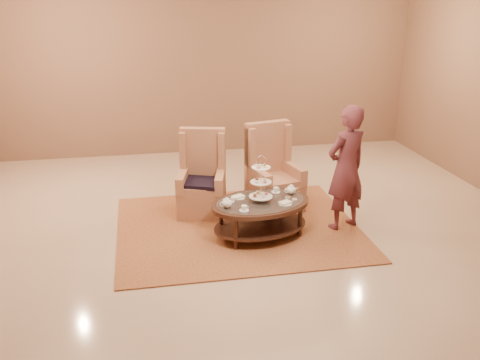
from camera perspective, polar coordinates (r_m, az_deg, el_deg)
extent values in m
plane|color=#C4A991|center=(7.04, 1.06, -6.07)|extent=(8.00, 8.00, 0.00)
cube|color=beige|center=(7.04, 1.06, -6.07)|extent=(8.00, 8.00, 0.02)
cube|color=#835C47|center=(10.36, -3.52, 12.47)|extent=(8.00, 0.04, 3.50)
cube|color=#AA6D3C|center=(7.27, -0.22, -5.08)|extent=(3.21, 2.68, 0.02)
cylinder|color=black|center=(6.60, -0.44, -5.82)|extent=(0.07, 0.07, 0.43)
cylinder|color=black|center=(6.98, 6.42, -4.44)|extent=(0.07, 0.07, 0.43)
cylinder|color=black|center=(7.00, -2.04, -4.27)|extent=(0.07, 0.07, 0.43)
cylinder|color=black|center=(7.36, 4.53, -3.06)|extent=(0.07, 0.07, 0.43)
cylinder|color=silver|center=(6.77, 2.24, -0.13)|extent=(0.01, 0.01, 0.54)
torus|color=silver|center=(6.68, 2.28, 2.06)|extent=(0.14, 0.04, 0.14)
cylinder|color=white|center=(6.84, 2.22, -1.75)|extent=(0.37, 0.37, 0.01)
cylinder|color=white|center=(6.77, 2.24, -0.21)|extent=(0.33, 0.33, 0.01)
cylinder|color=white|center=(6.70, 2.27, 1.35)|extent=(0.29, 0.29, 0.01)
cylinder|color=#B4615C|center=(6.87, 2.85, -1.47)|extent=(0.05, 0.05, 0.03)
cylinder|color=#E3BE71|center=(6.90, 1.91, -1.34)|extent=(0.05, 0.05, 0.03)
cylinder|color=brown|center=(6.80, 1.59, -1.68)|extent=(0.05, 0.05, 0.03)
cylinder|color=beige|center=(6.76, 2.54, -1.81)|extent=(0.05, 0.05, 0.03)
ellipsoid|color=#E3BE71|center=(6.81, 2.70, 0.10)|extent=(0.06, 0.06, 0.03)
ellipsoid|color=brown|center=(6.81, 1.81, 0.12)|extent=(0.06, 0.06, 0.03)
ellipsoid|color=beige|center=(6.71, 1.79, -0.19)|extent=(0.06, 0.06, 0.03)
ellipsoid|color=#B4615C|center=(6.71, 2.69, -0.20)|extent=(0.06, 0.06, 0.03)
cube|color=brown|center=(6.75, 2.54, 1.63)|extent=(0.06, 0.04, 0.02)
cube|color=beige|center=(6.73, 1.78, 1.57)|extent=(0.06, 0.04, 0.02)
cube|color=#B4615C|center=(6.65, 1.99, 1.32)|extent=(0.06, 0.04, 0.02)
cube|color=#E3BE71|center=(6.67, 2.76, 1.38)|extent=(0.06, 0.04, 0.02)
ellipsoid|color=white|center=(6.64, -1.38, -2.49)|extent=(0.16, 0.16, 0.10)
cylinder|color=white|center=(6.61, -1.39, -2.05)|extent=(0.07, 0.07, 0.01)
sphere|color=white|center=(6.61, -1.39, -1.94)|extent=(0.03, 0.03, 0.02)
cone|color=white|center=(6.66, -0.74, -2.33)|extent=(0.08, 0.04, 0.06)
torus|color=white|center=(6.61, -1.90, -2.58)|extent=(0.07, 0.03, 0.07)
ellipsoid|color=white|center=(7.10, 5.47, -1.05)|extent=(0.16, 0.16, 0.10)
cylinder|color=white|center=(7.08, 5.48, -0.64)|extent=(0.07, 0.07, 0.01)
sphere|color=white|center=(7.07, 5.49, -0.53)|extent=(0.03, 0.03, 0.02)
cone|color=white|center=(7.13, 6.04, -0.91)|extent=(0.08, 0.04, 0.06)
torus|color=white|center=(7.07, 5.01, -1.13)|extent=(0.07, 0.03, 0.07)
cylinder|color=white|center=(6.57, 0.44, -3.25)|extent=(0.14, 0.14, 0.01)
cylinder|color=white|center=(6.55, 0.44, -2.98)|extent=(0.08, 0.08, 0.06)
torus|color=white|center=(6.57, 0.76, -2.92)|extent=(0.04, 0.02, 0.04)
cylinder|color=white|center=(7.16, 3.84, -1.28)|extent=(0.14, 0.14, 0.01)
cylinder|color=white|center=(7.15, 3.85, -1.03)|extent=(0.08, 0.08, 0.06)
torus|color=white|center=(7.17, 4.14, -0.98)|extent=(0.04, 0.02, 0.04)
cylinder|color=white|center=(6.96, -0.18, -1.89)|extent=(0.21, 0.21, 0.01)
cube|color=beige|center=(6.95, -0.18, -1.77)|extent=(0.18, 0.16, 0.02)
cylinder|color=white|center=(6.79, 4.84, -2.53)|extent=(0.21, 0.21, 0.01)
cube|color=beige|center=(6.78, 4.84, -2.41)|extent=(0.18, 0.16, 0.02)
cylinder|color=white|center=(6.80, -0.81, -2.15)|extent=(0.06, 0.06, 0.07)
cylinder|color=white|center=(6.92, 5.83, -2.08)|extent=(0.07, 0.07, 0.02)
cylinder|color=#B4615C|center=(6.92, 5.84, -1.99)|extent=(0.05, 0.05, 0.01)
cylinder|color=white|center=(6.98, 5.12, -1.86)|extent=(0.07, 0.07, 0.02)
cylinder|color=brown|center=(6.97, 5.13, -1.78)|extent=(0.05, 0.05, 0.01)
cylinder|color=white|center=(6.86, -1.59, -2.17)|extent=(0.07, 0.07, 0.02)
cylinder|color=beige|center=(6.86, -1.60, -2.08)|extent=(0.05, 0.05, 0.01)
cube|color=#B67655|center=(7.68, -4.08, -2.23)|extent=(0.78, 0.78, 0.39)
cube|color=#B67655|center=(7.55, -4.16, -0.67)|extent=(0.66, 0.66, 0.09)
cube|color=#B67655|center=(7.79, -3.94, 1.28)|extent=(0.66, 0.27, 1.20)
cube|color=#B67655|center=(7.71, -6.07, 3.17)|extent=(0.14, 0.22, 0.55)
cube|color=#B67655|center=(7.65, -1.95, 3.14)|extent=(0.14, 0.22, 0.55)
cube|color=#B67655|center=(7.56, -6.19, -0.12)|extent=(0.24, 0.59, 0.24)
cube|color=#B67655|center=(7.50, -2.14, -0.18)|extent=(0.24, 0.59, 0.24)
cube|color=black|center=(7.50, -4.20, -0.28)|extent=(0.64, 0.61, 0.06)
cube|color=#B67655|center=(7.84, 3.73, -1.68)|extent=(0.81, 0.81, 0.40)
cube|color=#B67655|center=(7.72, 3.93, -0.07)|extent=(0.69, 0.69, 0.10)
cube|color=#B67655|center=(7.93, 2.86, 1.84)|extent=(0.69, 0.28, 1.25)
cube|color=#B67655|center=(7.70, 1.11, 3.53)|extent=(0.14, 0.23, 0.58)
cube|color=#B67655|center=(7.95, 4.88, 4.00)|extent=(0.14, 0.23, 0.58)
cube|color=#B67655|center=(7.57, 2.08, 0.18)|extent=(0.25, 0.62, 0.25)
cube|color=#B67655|center=(7.82, 5.75, 0.74)|extent=(0.25, 0.62, 0.25)
imported|color=#5A262D|center=(7.12, 11.25, 1.22)|extent=(0.72, 0.61, 1.69)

